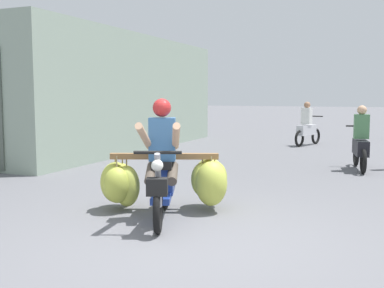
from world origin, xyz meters
TOP-DOWN VIEW (x-y plane):
  - ground_plane at (0.00, 0.00)m, footprint 120.00×120.00m
  - motorbike_main_loaded at (-0.87, 1.11)m, footprint 1.90×2.01m
  - motorbike_distant_ahead_left at (1.39, 6.00)m, footprint 0.57×1.61m
  - motorbike_distant_far_ahead at (-0.47, 10.53)m, footprint 0.70×1.56m
  - shopfront_building at (-6.55, 7.42)m, footprint 4.09×9.54m

SIDE VIEW (x-z plane):
  - ground_plane at x=0.00m, z-range 0.00..0.00m
  - motorbike_main_loaded at x=-0.87m, z-range -0.31..1.27m
  - motorbike_distant_ahead_left at x=1.39m, z-range -0.13..1.27m
  - motorbike_distant_far_ahead at x=-0.47m, z-range -0.13..1.27m
  - shopfront_building at x=-6.55m, z-range 0.00..3.32m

